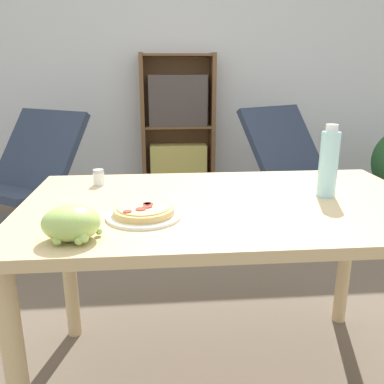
# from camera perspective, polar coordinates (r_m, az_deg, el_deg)

# --- Properties ---
(ground_plane) EXTENTS (14.00, 14.00, 0.00)m
(ground_plane) POSITION_cam_1_polar(r_m,az_deg,el_deg) (1.79, 5.20, -23.63)
(ground_plane) COLOR brown
(wall_back) EXTENTS (8.00, 0.05, 2.60)m
(wall_back) POSITION_cam_1_polar(r_m,az_deg,el_deg) (3.98, -1.16, 18.70)
(wall_back) COLOR silver
(wall_back) RESTS_ON ground_plane
(dining_table) EXTENTS (1.37, 0.81, 0.73)m
(dining_table) POSITION_cam_1_polar(r_m,az_deg,el_deg) (1.42, 4.70, -4.86)
(dining_table) COLOR #D1B27F
(dining_table) RESTS_ON ground_plane
(pizza_on_plate) EXTENTS (0.23, 0.23, 0.04)m
(pizza_on_plate) POSITION_cam_1_polar(r_m,az_deg,el_deg) (1.23, -6.78, -2.84)
(pizza_on_plate) COLOR white
(pizza_on_plate) RESTS_ON dining_table
(grape_bunch) EXTENTS (0.15, 0.12, 0.09)m
(grape_bunch) POSITION_cam_1_polar(r_m,az_deg,el_deg) (1.10, -16.57, -4.25)
(grape_bunch) COLOR #A8CC66
(grape_bunch) RESTS_ON dining_table
(drink_bottle) EXTENTS (0.07, 0.07, 0.25)m
(drink_bottle) POSITION_cam_1_polar(r_m,az_deg,el_deg) (1.48, 18.61, 3.85)
(drink_bottle) COLOR #A3DBEA
(drink_bottle) RESTS_ON dining_table
(salt_shaker) EXTENTS (0.04, 0.04, 0.06)m
(salt_shaker) POSITION_cam_1_polar(r_m,az_deg,el_deg) (1.61, -12.97, 2.01)
(salt_shaker) COLOR white
(salt_shaker) RESTS_ON dining_table
(lounge_chair_near) EXTENTS (0.92, 1.00, 0.88)m
(lounge_chair_near) POSITION_cam_1_polar(r_m,az_deg,el_deg) (3.13, -22.26, -0.77)
(lounge_chair_near) COLOR slate
(lounge_chair_near) RESTS_ON ground_plane
(lounge_chair_far) EXTENTS (0.91, 0.99, 0.88)m
(lounge_chair_far) POSITION_cam_1_polar(r_m,az_deg,el_deg) (3.33, 14.36, 0.96)
(lounge_chair_far) COLOR slate
(lounge_chair_far) RESTS_ON ground_plane
(bookshelf) EXTENTS (0.68, 0.25, 1.31)m
(bookshelf) POSITION_cam_1_polar(r_m,az_deg,el_deg) (3.86, -1.98, 8.40)
(bookshelf) COLOR brown
(bookshelf) RESTS_ON ground_plane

